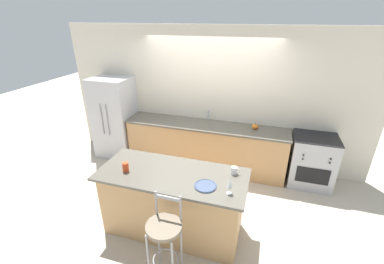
{
  "coord_description": "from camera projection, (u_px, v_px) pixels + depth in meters",
  "views": [
    {
      "loc": [
        1.09,
        -4.05,
        2.84
      ],
      "look_at": [
        0.0,
        -0.53,
        1.16
      ],
      "focal_mm": 24.0,
      "sensor_mm": 36.0,
      "label": 1
    }
  ],
  "objects": [
    {
      "name": "dinner_plate",
      "position": [
        205.0,
        186.0,
        3.09
      ],
      "size": [
        0.27,
        0.27,
        0.02
      ],
      "color": "#425170",
      "rests_on": "kitchen_island"
    },
    {
      "name": "ground_plane",
      "position": [
        200.0,
        175.0,
        5.0
      ],
      "size": [
        18.0,
        18.0,
        0.0
      ],
      "primitive_type": "plane",
      "color": "beige"
    },
    {
      "name": "kitchen_island",
      "position": [
        173.0,
        202.0,
        3.55
      ],
      "size": [
        1.97,
        0.85,
        0.96
      ],
      "color": "tan",
      "rests_on": "ground_plane"
    },
    {
      "name": "oven_range",
      "position": [
        312.0,
        161.0,
        4.58
      ],
      "size": [
        0.74,
        0.64,
        0.94
      ],
      "color": "#ADAFB5",
      "rests_on": "ground_plane"
    },
    {
      "name": "pumpkin_decoration",
      "position": [
        255.0,
        127.0,
        4.71
      ],
      "size": [
        0.12,
        0.12,
        0.12
      ],
      "color": "orange",
      "rests_on": "back_counter"
    },
    {
      "name": "bar_stool_near",
      "position": [
        165.0,
        234.0,
        2.86
      ],
      "size": [
        0.41,
        0.41,
        1.07
      ],
      "color": "#99999E",
      "rests_on": "ground_plane"
    },
    {
      "name": "tumbler_cup",
      "position": [
        126.0,
        167.0,
        3.37
      ],
      "size": [
        0.08,
        0.08,
        0.13
      ],
      "color": "red",
      "rests_on": "kitchen_island"
    },
    {
      "name": "coffee_mug",
      "position": [
        234.0,
        171.0,
        3.32
      ],
      "size": [
        0.11,
        0.08,
        0.1
      ],
      "color": "white",
      "rests_on": "kitchen_island"
    },
    {
      "name": "wine_glass",
      "position": [
        230.0,
        184.0,
        2.92
      ],
      "size": [
        0.07,
        0.07,
        0.19
      ],
      "color": "white",
      "rests_on": "kitchen_island"
    },
    {
      "name": "wall_back",
      "position": [
        210.0,
        98.0,
        5.03
      ],
      "size": [
        6.0,
        0.07,
        2.7
      ],
      "color": "beige",
      "rests_on": "ground_plane"
    },
    {
      "name": "sink_faucet",
      "position": [
        208.0,
        114.0,
        5.05
      ],
      "size": [
        0.02,
        0.13,
        0.22
      ],
      "color": "#ADAFB5",
      "rests_on": "back_counter"
    },
    {
      "name": "refrigerator",
      "position": [
        115.0,
        118.0,
        5.46
      ],
      "size": [
        0.79,
        0.7,
        1.7
      ],
      "color": "#BCBCC1",
      "rests_on": "ground_plane"
    },
    {
      "name": "back_counter",
      "position": [
        205.0,
        145.0,
        5.12
      ],
      "size": [
        3.14,
        0.67,
        0.93
      ],
      "color": "tan",
      "rests_on": "ground_plane"
    }
  ]
}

